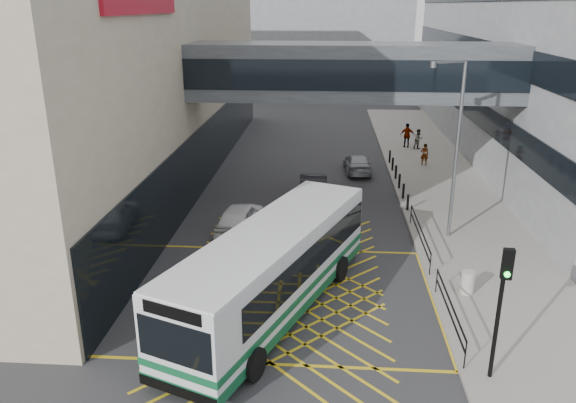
% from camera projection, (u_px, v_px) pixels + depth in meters
% --- Properties ---
extents(ground, '(120.00, 120.00, 0.00)m').
position_uv_depth(ground, '(281.00, 296.00, 22.34)').
color(ground, '#333335').
extents(building_whsmith, '(24.17, 42.00, 16.00)m').
position_uv_depth(building_whsmith, '(22.00, 54.00, 35.96)').
color(building_whsmith, tan).
rests_on(building_whsmith, ground).
extents(building_far, '(28.00, 16.00, 18.00)m').
position_uv_depth(building_far, '(303.00, 20.00, 75.97)').
color(building_far, gray).
rests_on(building_far, ground).
extents(skybridge, '(20.00, 4.10, 3.00)m').
position_uv_depth(skybridge, '(352.00, 71.00, 30.95)').
color(skybridge, '#454A4F').
rests_on(skybridge, ground).
extents(pavement, '(6.00, 54.00, 0.16)m').
position_uv_depth(pavement, '(441.00, 185.00, 35.83)').
color(pavement, gray).
rests_on(pavement, ground).
extents(box_junction, '(12.00, 9.00, 0.01)m').
position_uv_depth(box_junction, '(281.00, 296.00, 22.34)').
color(box_junction, gold).
rests_on(box_junction, ground).
extents(bus, '(7.02, 12.13, 3.36)m').
position_uv_depth(bus, '(275.00, 267.00, 20.76)').
color(bus, silver).
rests_on(bus, ground).
extents(car_white, '(2.51, 4.99, 1.53)m').
position_uv_depth(car_white, '(240.00, 217.00, 28.48)').
color(car_white, white).
rests_on(car_white, ground).
extents(car_dark, '(2.06, 4.86, 1.50)m').
position_uv_depth(car_dark, '(313.00, 185.00, 33.61)').
color(car_dark, black).
rests_on(car_dark, ground).
extents(car_silver, '(2.04, 4.34, 1.32)m').
position_uv_depth(car_silver, '(357.00, 163.00, 38.74)').
color(car_silver, '#919398').
rests_on(car_silver, ground).
extents(traffic_light, '(0.32, 0.51, 4.38)m').
position_uv_depth(traffic_light, '(502.00, 296.00, 16.22)').
color(traffic_light, black).
rests_on(traffic_light, pavement).
extents(street_lamp, '(1.84, 1.00, 8.48)m').
position_uv_depth(street_lamp, '(454.00, 141.00, 26.13)').
color(street_lamp, slate).
rests_on(street_lamp, pavement).
extents(litter_bin, '(0.53, 0.53, 0.92)m').
position_uv_depth(litter_bin, '(468.00, 282.00, 22.11)').
color(litter_bin, '#ADA89E').
rests_on(litter_bin, pavement).
extents(kerb_railings, '(0.05, 12.54, 1.00)m').
position_uv_depth(kerb_railings, '(432.00, 262.00, 23.31)').
color(kerb_railings, black).
rests_on(kerb_railings, pavement).
extents(bollards, '(0.14, 10.14, 0.90)m').
position_uv_depth(bollards, '(398.00, 176.00, 35.84)').
color(bollards, black).
rests_on(bollards, pavement).
extents(pedestrian_a, '(0.63, 0.46, 1.55)m').
position_uv_depth(pedestrian_a, '(424.00, 154.00, 39.83)').
color(pedestrian_a, gray).
rests_on(pedestrian_a, pavement).
extents(pedestrian_b, '(0.89, 0.76, 1.58)m').
position_uv_depth(pedestrian_b, '(419.00, 139.00, 44.25)').
color(pedestrian_b, gray).
rests_on(pedestrian_b, pavement).
extents(pedestrian_c, '(1.18, 0.64, 1.93)m').
position_uv_depth(pedestrian_c, '(407.00, 136.00, 44.73)').
color(pedestrian_c, gray).
rests_on(pedestrian_c, pavement).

